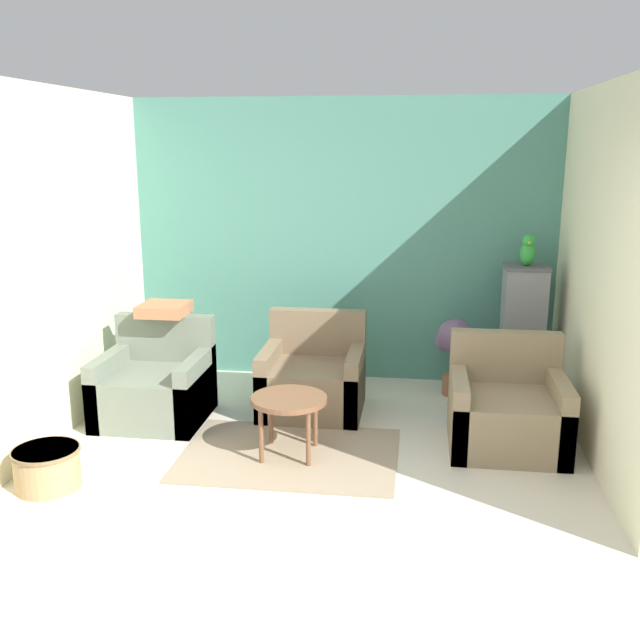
{
  "coord_description": "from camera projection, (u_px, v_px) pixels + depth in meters",
  "views": [
    {
      "loc": [
        0.75,
        -3.87,
        2.31
      ],
      "look_at": [
        0.0,
        1.54,
        0.97
      ],
      "focal_mm": 40.0,
      "sensor_mm": 36.0,
      "label": 1
    }
  ],
  "objects": [
    {
      "name": "wall_left",
      "position": [
        66.0,
        262.0,
        5.8
      ],
      "size": [
        0.06,
        3.08,
        2.76
      ],
      "color": "beige",
      "rests_on": "ground_plane"
    },
    {
      "name": "ground_plane",
      "position": [
        286.0,
        532.0,
        4.37
      ],
      "size": [
        20.0,
        20.0,
        0.0
      ],
      "primitive_type": "plane",
      "color": "beige",
      "rests_on": "ground"
    },
    {
      "name": "armchair_left",
      "position": [
        155.0,
        387.0,
        6.13
      ],
      "size": [
        0.88,
        0.84,
        0.85
      ],
      "color": "slate",
      "rests_on": "ground_plane"
    },
    {
      "name": "coffee_table",
      "position": [
        289.0,
        404.0,
        5.35
      ],
      "size": [
        0.58,
        0.58,
        0.47
      ],
      "color": "brown",
      "rests_on": "ground_plane"
    },
    {
      "name": "armchair_right",
      "position": [
        507.0,
        412.0,
        5.57
      ],
      "size": [
        0.88,
        0.84,
        0.85
      ],
      "color": "#8E7A5B",
      "rests_on": "ground_plane"
    },
    {
      "name": "area_rug",
      "position": [
        290.0,
        454.0,
        5.45
      ],
      "size": [
        1.64,
        1.19,
        0.01
      ],
      "color": "gray",
      "rests_on": "ground_plane"
    },
    {
      "name": "wall_right",
      "position": [
        602.0,
        275.0,
        5.24
      ],
      "size": [
        0.06,
        3.08,
        2.76
      ],
      "color": "beige",
      "rests_on": "ground_plane"
    },
    {
      "name": "parrot",
      "position": [
        528.0,
        251.0,
        6.36
      ],
      "size": [
        0.13,
        0.24,
        0.29
      ],
      "color": "green",
      "rests_on": "birdcage"
    },
    {
      "name": "wicker_basket",
      "position": [
        47.0,
        467.0,
        4.91
      ],
      "size": [
        0.46,
        0.46,
        0.28
      ],
      "color": "tan",
      "rests_on": "ground_plane"
    },
    {
      "name": "throw_pillow",
      "position": [
        164.0,
        309.0,
        6.28
      ],
      "size": [
        0.41,
        0.41,
        0.1
      ],
      "color": "#B2704C",
      "rests_on": "armchair_left"
    },
    {
      "name": "wall_back_accent",
      "position": [
        342.0,
        242.0,
        7.03
      ],
      "size": [
        4.25,
        0.06,
        2.76
      ],
      "color": "#4C897A",
      "rests_on": "ground_plane"
    },
    {
      "name": "birdcage",
      "position": [
        522.0,
        336.0,
        6.54
      ],
      "size": [
        0.45,
        0.45,
        1.26
      ],
      "color": "#555559",
      "rests_on": "ground_plane"
    },
    {
      "name": "armchair_middle",
      "position": [
        313.0,
        380.0,
        6.32
      ],
      "size": [
        0.88,
        0.84,
        0.85
      ],
      "color": "#7A664C",
      "rests_on": "ground_plane"
    },
    {
      "name": "potted_plant",
      "position": [
        454.0,
        344.0,
        6.67
      ],
      "size": [
        0.36,
        0.33,
        0.74
      ],
      "color": "brown",
      "rests_on": "ground_plane"
    }
  ]
}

